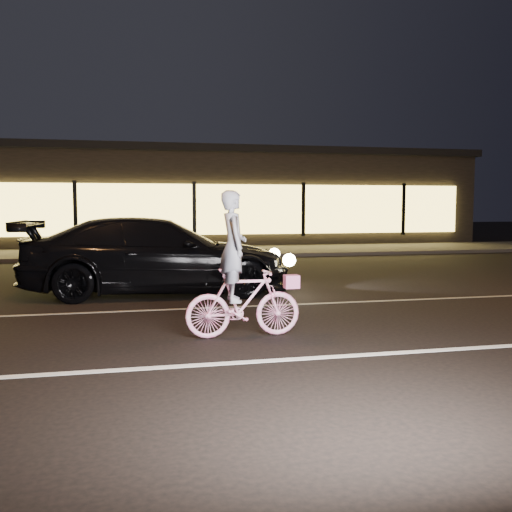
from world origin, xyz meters
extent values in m
plane|color=black|center=(0.00, 0.00, 0.00)|extent=(90.00, 90.00, 0.00)
cube|color=silver|center=(0.00, -1.50, 0.00)|extent=(60.00, 0.12, 0.01)
cube|color=gray|center=(0.00, 2.00, 0.00)|extent=(60.00, 0.10, 0.01)
cube|color=#383533|center=(0.00, 13.00, 0.06)|extent=(30.00, 4.00, 0.12)
cube|color=black|center=(0.00, 19.00, 2.00)|extent=(25.00, 8.00, 4.00)
cube|color=black|center=(0.00, 19.00, 4.05)|extent=(25.40, 8.40, 0.30)
cube|color=#F0CA54|center=(0.00, 14.90, 1.60)|extent=(23.00, 0.15, 2.00)
cube|color=black|center=(-4.50, 14.82, 1.60)|extent=(0.15, 0.08, 2.20)
cube|color=black|center=(0.00, 14.82, 1.60)|extent=(0.15, 0.08, 2.20)
cube|color=black|center=(4.50, 14.82, 1.60)|extent=(0.15, 0.08, 2.20)
cube|color=black|center=(9.00, 14.82, 1.60)|extent=(0.15, 0.08, 2.20)
imported|color=#FF3892|center=(-1.09, -0.26, 0.47)|extent=(1.58, 0.45, 0.95)
imported|color=white|center=(-1.22, -0.26, 1.24)|extent=(0.36, 0.54, 1.49)
cube|color=#E655A6|center=(-0.41, -0.26, 0.74)|extent=(0.20, 0.16, 0.18)
imported|color=black|center=(-2.02, 3.83, 0.77)|extent=(5.40, 2.40, 1.54)
sphere|color=#FFF2BF|center=(0.56, 4.42, 0.71)|extent=(0.26, 0.26, 0.26)
sphere|color=#FFF2BF|center=(0.50, 3.01, 0.71)|extent=(0.26, 0.26, 0.26)
camera|label=1|loc=(-2.60, -7.73, 1.80)|focal=40.00mm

